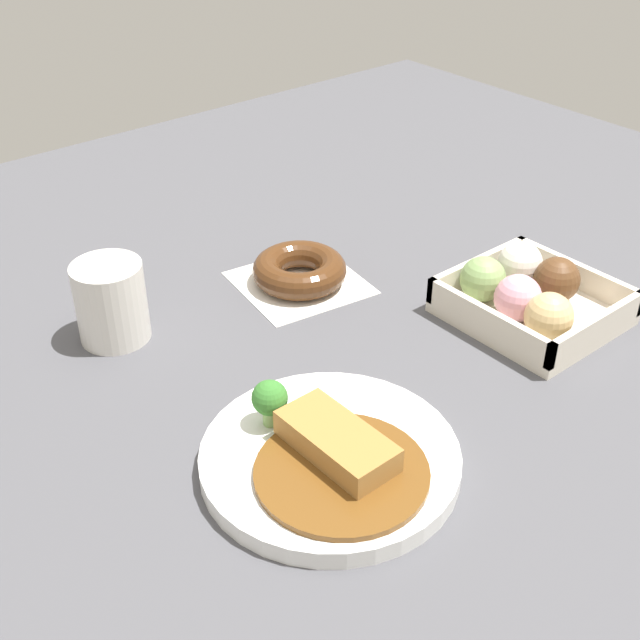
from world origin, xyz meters
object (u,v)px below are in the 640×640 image
at_px(coffee_mug, 111,302).
at_px(donut_box, 528,295).
at_px(chocolate_ring_donut, 300,271).
at_px(curry_plate, 330,455).

bearing_deg(coffee_mug, donut_box, 55.45).
bearing_deg(donut_box, coffee_mug, -124.55).
relative_size(chocolate_ring_donut, coffee_mug, 1.81).
distance_m(chocolate_ring_donut, coffee_mug, 0.23).
bearing_deg(chocolate_ring_donut, donut_box, 34.50).
bearing_deg(donut_box, chocolate_ring_donut, -145.50).
xyz_separation_m(curry_plate, chocolate_ring_donut, (-0.27, 0.18, 0.00)).
xyz_separation_m(curry_plate, coffee_mug, (-0.31, -0.05, 0.03)).
relative_size(curry_plate, donut_box, 1.34).
bearing_deg(chocolate_ring_donut, coffee_mug, -99.84).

